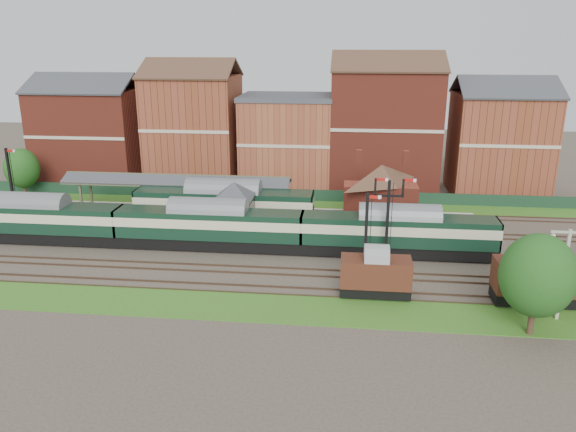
# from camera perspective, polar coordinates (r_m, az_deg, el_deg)

# --- Properties ---
(ground) EXTENTS (160.00, 160.00, 0.00)m
(ground) POSITION_cam_1_polar(r_m,az_deg,el_deg) (54.91, -2.95, -3.52)
(ground) COLOR #473D33
(ground) RESTS_ON ground
(grass_back) EXTENTS (90.00, 4.50, 0.06)m
(grass_back) POSITION_cam_1_polar(r_m,az_deg,el_deg) (69.91, -0.88, 1.20)
(grass_back) COLOR #2D6619
(grass_back) RESTS_ON ground
(grass_front) EXTENTS (90.00, 5.00, 0.06)m
(grass_front) POSITION_cam_1_polar(r_m,az_deg,el_deg) (44.10, -5.44, -9.07)
(grass_front) COLOR #2D6619
(grass_front) RESTS_ON ground
(fence) EXTENTS (90.00, 0.12, 1.50)m
(fence) POSITION_cam_1_polar(r_m,az_deg,el_deg) (71.62, -0.69, 2.20)
(fence) COLOR #193823
(fence) RESTS_ON ground
(platform) EXTENTS (55.00, 3.40, 1.00)m
(platform) POSITION_cam_1_polar(r_m,az_deg,el_deg) (64.69, -5.97, 0.17)
(platform) COLOR #2D2D2D
(platform) RESTS_ON ground
(signal_box) EXTENTS (5.40, 5.40, 6.00)m
(signal_box) POSITION_cam_1_polar(r_m,az_deg,el_deg) (57.42, -5.44, 0.74)
(signal_box) COLOR #606F4F
(signal_box) RESTS_ON ground
(brick_hut) EXTENTS (3.20, 2.64, 2.94)m
(brick_hut) POSITION_cam_1_polar(r_m,az_deg,el_deg) (57.01, 2.52, -1.43)
(brick_hut) COLOR brown
(brick_hut) RESTS_ON ground
(station_building) EXTENTS (8.10, 8.10, 5.90)m
(station_building) POSITION_cam_1_polar(r_m,az_deg,el_deg) (62.44, 9.38, 2.69)
(station_building) COLOR maroon
(station_building) RESTS_ON platform
(canopy) EXTENTS (26.00, 3.89, 4.08)m
(canopy) POSITION_cam_1_polar(r_m,az_deg,el_deg) (65.12, -11.26, 3.78)
(canopy) COLOR brown
(canopy) RESTS_ON platform
(semaphore_bracket) EXTENTS (3.60, 0.25, 8.18)m
(semaphore_bracket) POSITION_cam_1_polar(r_m,az_deg,el_deg) (50.50, 10.12, -0.12)
(semaphore_bracket) COLOR black
(semaphore_bracket) RESTS_ON ground
(semaphore_platform_end) EXTENTS (1.23, 0.25, 8.00)m
(semaphore_platform_end) POSITION_cam_1_polar(r_m,az_deg,el_deg) (71.70, -26.32, 3.18)
(semaphore_platform_end) COLOR black
(semaphore_platform_end) RESTS_ON ground
(semaphore_siding) EXTENTS (1.23, 0.25, 8.00)m
(semaphore_siding) POSITION_cam_1_polar(r_m,az_deg,el_deg) (46.29, 7.93, -2.29)
(semaphore_siding) COLOR black
(semaphore_siding) RESTS_ON ground
(yard_lamp) EXTENTS (2.60, 0.22, 7.00)m
(yard_lamp) POSITION_cam_1_polar(r_m,az_deg,el_deg) (44.92, 26.24, -4.88)
(yard_lamp) COLOR beige
(yard_lamp) RESTS_ON ground
(town_backdrop) EXTENTS (69.00, 10.00, 16.00)m
(town_backdrop) POSITION_cam_1_polar(r_m,az_deg,el_deg) (77.09, -0.21, 8.07)
(town_backdrop) COLOR maroon
(town_backdrop) RESTS_ON ground
(dmu_train) EXTENTS (54.56, 2.87, 4.19)m
(dmu_train) POSITION_cam_1_polar(r_m,az_deg,el_deg) (55.05, -8.04, -0.91)
(dmu_train) COLOR black
(dmu_train) RESTS_ON ground
(platform_railcar) EXTENTS (19.34, 3.05, 4.46)m
(platform_railcar) POSITION_cam_1_polar(r_m,az_deg,el_deg) (61.02, -6.51, 1.14)
(platform_railcar) COLOR black
(platform_railcar) RESTS_ON ground
(goods_van_a) EXTENTS (5.56, 2.41, 3.37)m
(goods_van_a) POSITION_cam_1_polar(r_m,az_deg,el_deg) (45.28, 8.89, -5.83)
(goods_van_a) COLOR black
(goods_van_a) RESTS_ON ground
(goods_van_b) EXTENTS (6.12, 2.65, 3.71)m
(goods_van_b) POSITION_cam_1_polar(r_m,az_deg,el_deg) (47.45, 23.81, -5.84)
(goods_van_b) COLOR black
(goods_van_b) RESTS_ON ground
(tree_far) EXTENTS (5.06, 5.06, 7.39)m
(tree_far) POSITION_cam_1_polar(r_m,az_deg,el_deg) (41.69, 24.03, -5.55)
(tree_far) COLOR #382619
(tree_far) RESTS_ON ground
(tree_back) EXTENTS (4.40, 4.40, 6.43)m
(tree_back) POSITION_cam_1_polar(r_m,az_deg,el_deg) (79.73, -25.43, 4.40)
(tree_back) COLOR #382619
(tree_back) RESTS_ON ground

